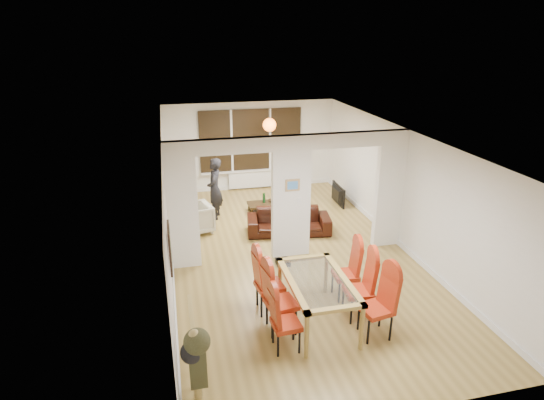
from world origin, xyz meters
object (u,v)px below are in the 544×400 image
object	(u,v)px
bottle	(264,197)
dining_chair_ra	(376,304)
dining_chair_rc	(346,271)
television	(335,194)
dining_table	(317,301)
dining_chair_la	(286,320)
armchair	(195,218)
coffee_table	(268,207)
dining_chair_lc	(270,281)
dining_chair_rb	(359,287)
person	(215,189)
sofa	(289,221)
dining_chair_lb	(281,299)
bowl	(272,200)

from	to	relation	value
bottle	dining_chair_ra	bearing A→B (deg)	-83.96
dining_chair_rc	television	xyz separation A→B (m)	(1.49, 4.47, -0.26)
dining_table	dining_chair_la	bearing A→B (deg)	-141.74
armchair	coffee_table	distance (m)	2.16
dining_chair_lc	dining_chair_rb	xyz separation A→B (m)	(1.39, -0.52, 0.01)
armchair	person	bearing A→B (deg)	129.06
sofa	dining_chair_ra	bearing A→B (deg)	-76.87
television	coffee_table	size ratio (longest dim) A/B	0.87
dining_chair_lb	dining_table	bearing A→B (deg)	-2.70
dining_chair_rb	coffee_table	xyz separation A→B (m)	(-0.42, 4.92, -0.44)
dining_table	television	distance (m)	5.53
dining_chair_ra	person	distance (m)	5.68
dining_table	bowl	xyz separation A→B (m)	(0.42, 5.02, -0.13)
sofa	bowl	xyz separation A→B (m)	(-0.05, 1.50, -0.01)
dining_chair_lc	person	distance (m)	4.33
dining_chair_ra	dining_chair_rb	world-z (taller)	dining_chair_ra
bowl	dining_chair_rc	bearing A→B (deg)	-86.02
dining_table	sofa	bearing A→B (deg)	82.38
dining_chair_lc	person	world-z (taller)	person
dining_chair_lb	coffee_table	size ratio (longest dim) A/B	1.08
dining_chair_ra	television	bearing A→B (deg)	64.63
dining_chair_rb	dining_chair_rc	size ratio (longest dim) A/B	1.07
dining_chair_lb	dining_chair_rc	distance (m)	1.50
dining_chair_lc	armchair	world-z (taller)	dining_chair_lc
person	television	size ratio (longest dim) A/B	1.68
bowl	bottle	bearing A→B (deg)	-167.92
dining_chair_lc	dining_chair_la	bearing A→B (deg)	-96.18
dining_chair_ra	armchair	xyz separation A→B (m)	(-2.45, 4.59, -0.22)
dining_chair_lb	armchair	bearing A→B (deg)	95.58
dining_chair_rc	person	xyz separation A→B (m)	(-1.84, 4.22, 0.26)
dining_chair_ra	sofa	bearing A→B (deg)	83.30
dining_chair_la	bowl	size ratio (longest dim) A/B	5.21
dining_chair_ra	bottle	bearing A→B (deg)	85.12
dining_chair_lb	sofa	distance (m)	3.76
person	dining_chair_la	bearing A→B (deg)	18.15
dining_chair_la	dining_chair_ra	xyz separation A→B (m)	(1.43, -0.01, 0.06)
dining_chair_lb	armchair	distance (m)	4.27
dining_chair_lc	dining_chair_ra	bearing A→B (deg)	-42.94
dining_chair_rc	bottle	size ratio (longest dim) A/B	3.70
armchair	dining_chair_rb	bearing A→B (deg)	16.29
dining_chair_lc	person	bearing A→B (deg)	88.68
sofa	television	bearing A→B (deg)	50.65
dining_chair_rc	coffee_table	distance (m)	4.36
dining_chair_lc	person	size ratio (longest dim) A/B	0.71
dining_chair_lb	person	bearing A→B (deg)	86.94
dining_table	armchair	xyz separation A→B (m)	(-1.68, 4.06, -0.06)
bottle	armchair	bearing A→B (deg)	-154.07
dining_chair_ra	television	world-z (taller)	dining_chair_ra
dining_chair_la	dining_chair_lb	distance (m)	0.46
coffee_table	bowl	xyz separation A→B (m)	(0.12, 0.10, 0.15)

